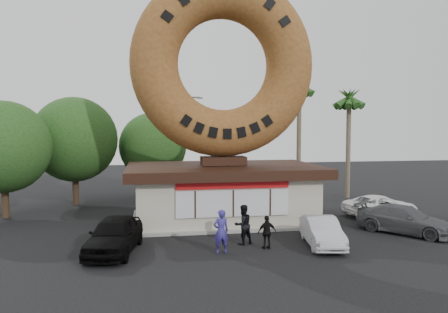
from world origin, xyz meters
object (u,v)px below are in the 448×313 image
giant_donut (223,65)px  donut_shop (223,191)px  person_center (243,225)px  car_silver (322,232)px  person_left (221,231)px  car_black (114,235)px  car_grey (404,220)px  car_white (380,206)px  street_lamp (180,140)px  person_right (267,232)px

giant_donut → donut_shop: bearing=-90.0°
person_center → car_silver: 3.70m
donut_shop → person_left: 6.79m
donut_shop → car_black: bearing=-135.7°
person_left → person_center: person_left is taller
donut_shop → person_center: donut_shop is taller
car_grey → car_white: car_grey is taller
donut_shop → giant_donut: giant_donut is taller
car_silver → car_white: size_ratio=0.86×
car_silver → car_black: bearing=-174.2°
street_lamp → car_silver: bearing=-71.4°
car_white → person_center: bearing=107.5°
donut_shop → car_black: donut_shop is taller
person_right → car_silver: (2.68, 0.08, -0.10)m
car_black → giant_donut: bearing=55.0°
car_silver → car_white: bearing=51.6°
car_silver → person_center: bearing=175.4°
person_right → car_silver: size_ratio=0.38×
car_black → person_right: bearing=5.7°
person_left → car_silver: 4.88m
car_black → car_grey: bearing=14.6°
giant_donut → person_center: size_ratio=5.68×
giant_donut → car_grey: (8.80, -4.72, -8.44)m
car_black → car_grey: size_ratio=0.96×
giant_donut → car_silver: size_ratio=2.67×
giant_donut → car_white: bearing=-2.9°
street_lamp → person_center: size_ratio=4.24×
person_center → car_white: size_ratio=0.40×
person_center → donut_shop: bearing=-110.4°
person_right → street_lamp: bearing=-86.0°
giant_donut → person_right: size_ratio=7.01×
person_right → car_grey: bearing=-174.2°
street_lamp → donut_shop: bearing=-79.5°
person_left → car_grey: (10.04, 1.92, -0.26)m
person_center → car_black: size_ratio=0.40×
person_center → car_silver: size_ratio=0.47×
person_left → person_center: size_ratio=1.03×
person_right → car_silver: bearing=176.0°
person_center → car_grey: (8.78, 0.67, -0.23)m
person_center → person_right: person_center is taller
street_lamp → car_black: 16.67m
giant_donut → street_lamp: bearing=100.5°
car_white → person_right: bearing=114.2°
person_right → car_silver: person_right is taller
giant_donut → person_center: (0.02, -5.40, -8.21)m
street_lamp → car_grey: (10.66, -14.72, -3.77)m
street_lamp → car_white: bearing=-41.9°
person_center → person_right: 1.32m
person_right → donut_shop: bearing=-87.3°
giant_donut → car_black: size_ratio=2.28×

